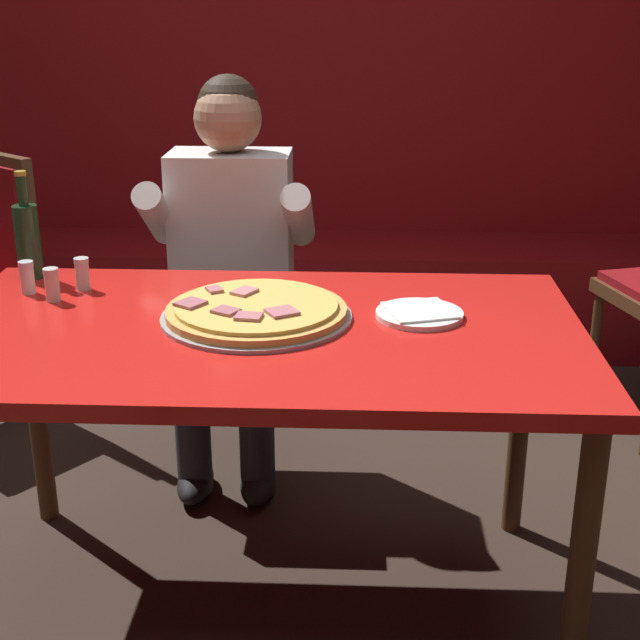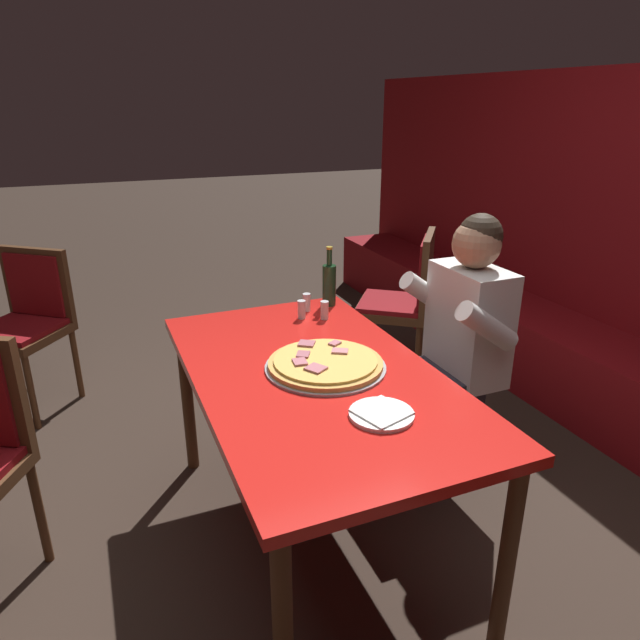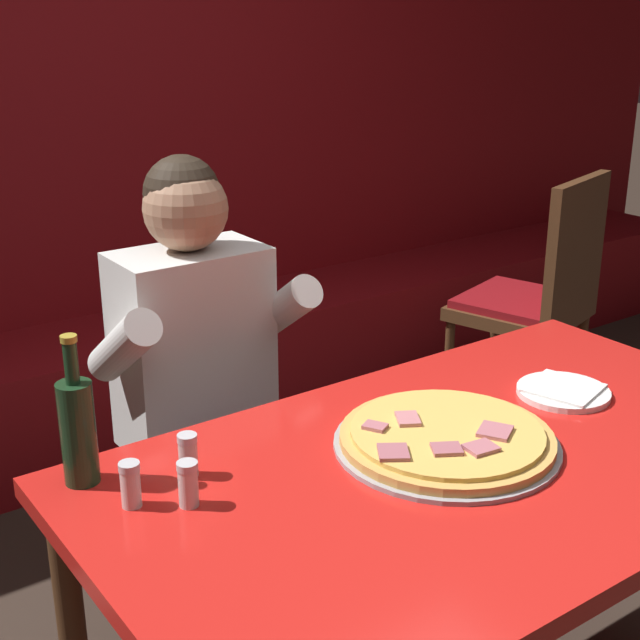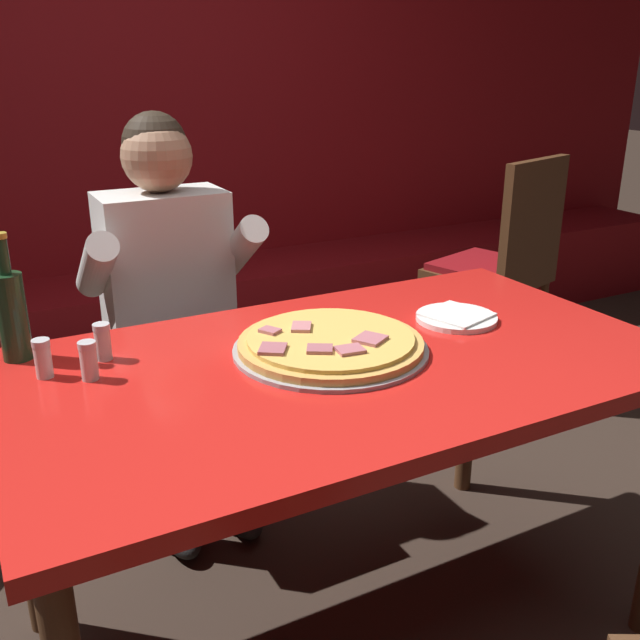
# 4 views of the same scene
# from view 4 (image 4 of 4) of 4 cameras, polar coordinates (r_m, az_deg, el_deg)

# --- Properties ---
(ground_plane) EXTENTS (24.00, 24.00, 0.00)m
(ground_plane) POSITION_cam_4_polar(r_m,az_deg,el_deg) (2.06, 1.69, -23.28)
(ground_plane) COLOR #33261E
(booth_wall_panel) EXTENTS (6.80, 0.16, 1.90)m
(booth_wall_panel) POSITION_cam_4_polar(r_m,az_deg,el_deg) (3.58, -15.95, 12.01)
(booth_wall_panel) COLOR maroon
(booth_wall_panel) RESTS_ON ground_plane
(booth_bench) EXTENTS (6.46, 0.48, 0.46)m
(booth_bench) POSITION_cam_4_polar(r_m,az_deg,el_deg) (3.45, -13.63, -0.46)
(booth_bench) COLOR maroon
(booth_bench) RESTS_ON ground_plane
(main_dining_table) EXTENTS (1.52, 0.87, 0.78)m
(main_dining_table) POSITION_cam_4_polar(r_m,az_deg,el_deg) (1.66, 1.93, -5.54)
(main_dining_table) COLOR #4C2D19
(main_dining_table) RESTS_ON ground_plane
(pizza) EXTENTS (0.46, 0.46, 0.05)m
(pizza) POSITION_cam_4_polar(r_m,az_deg,el_deg) (1.66, 0.83, -1.94)
(pizza) COLOR #9E9EA3
(pizza) RESTS_ON main_dining_table
(plate_white_paper) EXTENTS (0.21, 0.21, 0.02)m
(plate_white_paper) POSITION_cam_4_polar(r_m,az_deg,el_deg) (1.89, 10.86, 0.22)
(plate_white_paper) COLOR white
(plate_white_paper) RESTS_ON main_dining_table
(beer_bottle) EXTENTS (0.07, 0.07, 0.29)m
(beer_bottle) POSITION_cam_4_polar(r_m,az_deg,el_deg) (1.73, -23.43, 0.53)
(beer_bottle) COLOR #19381E
(beer_bottle) RESTS_ON main_dining_table
(shaker_parmesan) EXTENTS (0.04, 0.04, 0.09)m
(shaker_parmesan) POSITION_cam_4_polar(r_m,az_deg,el_deg) (1.63, -21.27, -3.02)
(shaker_parmesan) COLOR silver
(shaker_parmesan) RESTS_ON main_dining_table
(shaker_black_pepper) EXTENTS (0.04, 0.04, 0.09)m
(shaker_black_pepper) POSITION_cam_4_polar(r_m,az_deg,el_deg) (1.68, -16.98, -1.81)
(shaker_black_pepper) COLOR silver
(shaker_black_pepper) RESTS_ON main_dining_table
(shaker_red_pepper_flakes) EXTENTS (0.04, 0.04, 0.09)m
(shaker_red_pepper_flakes) POSITION_cam_4_polar(r_m,az_deg,el_deg) (1.58, -18.01, -3.25)
(shaker_red_pepper_flakes) COLOR silver
(shaker_red_pepper_flakes) RESTS_ON main_dining_table
(diner_seated_blue_shirt) EXTENTS (0.53, 0.53, 1.27)m
(diner_seated_blue_shirt) POSITION_cam_4_polar(r_m,az_deg,el_deg) (2.23, -11.46, 1.16)
(diner_seated_blue_shirt) COLOR black
(diner_seated_blue_shirt) RESTS_ON ground_plane
(dining_chair_far_left) EXTENTS (0.55, 0.55, 1.03)m
(dining_chair_far_left) POSITION_cam_4_polar(r_m,az_deg,el_deg) (3.24, 14.56, 4.98)
(dining_chair_far_left) COLOR #4C2D19
(dining_chair_far_left) RESTS_ON ground_plane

